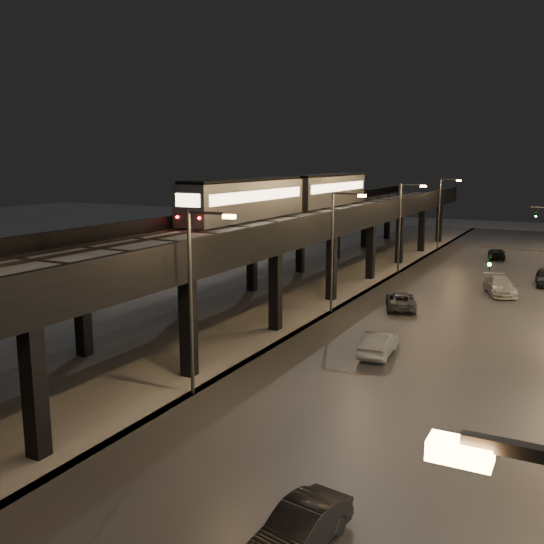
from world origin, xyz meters
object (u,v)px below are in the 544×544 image
at_px(car_near_white, 379,344).
at_px(subway_train, 292,194).
at_px(car_mid_silver, 401,301).
at_px(car_onc_silver, 300,530).
at_px(car_onc_white, 500,287).
at_px(car_mid_dark, 497,254).

bearing_deg(car_near_white, subway_train, -55.75).
bearing_deg(car_mid_silver, car_onc_silver, 81.48).
xyz_separation_m(car_near_white, car_onc_white, (4.17, 20.31, 0.03)).
bearing_deg(subway_train, car_mid_silver, -26.64).
distance_m(subway_train, car_mid_dark, 28.29).
xyz_separation_m(car_near_white, car_mid_dark, (1.38, 40.13, -0.08)).
xyz_separation_m(subway_train, car_onc_silver, (17.49, -36.03, -7.56)).
height_order(subway_train, car_mid_silver, subway_train).
height_order(subway_train, car_onc_white, subway_train).
relative_size(subway_train, car_near_white, 7.72).
xyz_separation_m(car_mid_dark, car_onc_silver, (2.05, -58.48, 0.03)).
bearing_deg(car_near_white, car_mid_silver, -84.77).
bearing_deg(car_onc_white, subway_train, 169.06).
distance_m(car_mid_silver, car_onc_white, 10.64).
xyz_separation_m(subway_train, car_mid_dark, (15.44, 22.46, -7.59)).
bearing_deg(car_onc_silver, car_mid_silver, 108.05).
distance_m(subway_train, car_onc_white, 19.88).
relative_size(subway_train, car_onc_silver, 8.29).
bearing_deg(subway_train, car_mid_dark, 55.49).
bearing_deg(car_mid_dark, car_mid_silver, 72.83).
distance_m(car_mid_silver, car_mid_dark, 28.73).
bearing_deg(car_onc_silver, subway_train, 123.79).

